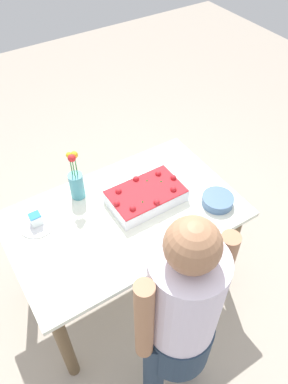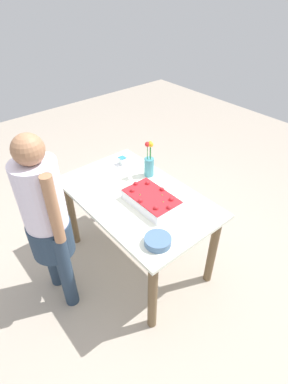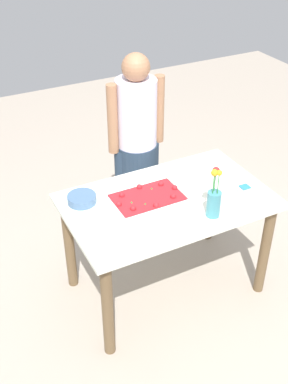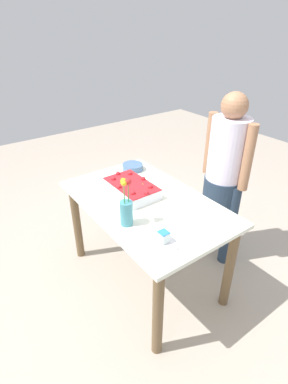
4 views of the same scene
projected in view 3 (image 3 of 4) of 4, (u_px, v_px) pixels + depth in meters
The scene contains 8 objects.
ground_plane at pixel (165, 286), 3.49m from camera, with size 8.00×8.00×0.00m, color #AEA090.
dining_table at pixel (167, 216), 3.14m from camera, with size 1.31×0.81×0.77m.
sheet_cake at pixel (147, 202), 2.96m from camera, with size 0.43×0.26×0.11m.
serving_plate_with_slice at pixel (244, 194), 3.08m from camera, with size 0.20×0.20×0.08m.
cake_knife at pixel (215, 171), 3.35m from camera, with size 0.22×0.02×0.00m, color silver.
flower_vase at pixel (214, 200), 2.86m from camera, with size 0.08×0.08×0.33m.
fruit_bowl at pixel (82, 199), 3.02m from camera, with size 0.18×0.18×0.05m, color #4B6D96.
person_standing at pixel (137, 137), 3.58m from camera, with size 0.45×0.31×1.49m.
Camera 3 is at (1.28, 2.16, 2.53)m, focal length 45.00 mm.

